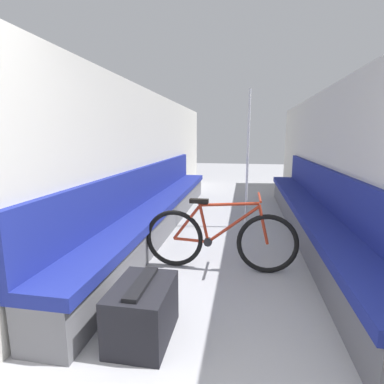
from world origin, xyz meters
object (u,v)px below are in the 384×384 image
bench_seat_row_left (160,208)px  bench_seat_row_right (311,215)px  grab_pole_near (248,163)px  luggage_bag (143,311)px  bicycle (219,239)px

bench_seat_row_left → bench_seat_row_right: same height
grab_pole_near → luggage_bag: size_ratio=3.78×
bench_seat_row_left → luggage_bag: size_ratio=10.33×
bench_seat_row_right → luggage_bag: bearing=-123.0°
bicycle → luggage_bag: (-0.44, -1.22, -0.14)m
bench_seat_row_left → bench_seat_row_right: 2.25m
luggage_bag → bicycle: bearing=70.1°
bench_seat_row_left → bicycle: 1.68m
grab_pole_near → luggage_bag: (-0.73, -2.81, -0.82)m
grab_pole_near → luggage_bag: bearing=-104.6°
bench_seat_row_right → luggage_bag: 3.02m
bicycle → luggage_bag: size_ratio=2.93×
luggage_bag → grab_pole_near: bearing=75.4°
bench_seat_row_left → luggage_bag: (0.60, -2.53, -0.11)m
bench_seat_row_left → grab_pole_near: bearing=11.6°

